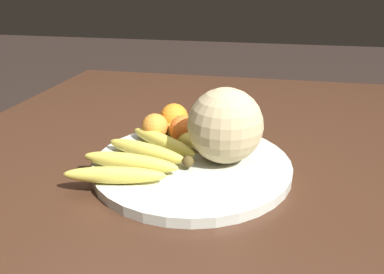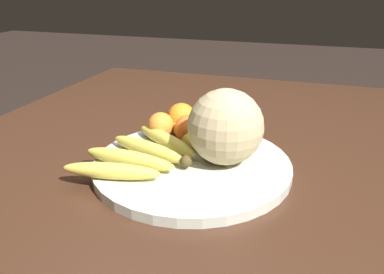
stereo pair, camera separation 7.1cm
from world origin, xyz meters
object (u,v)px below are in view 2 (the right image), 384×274
(banana_bunch, at_px, (151,149))
(kitchen_table, at_px, (194,184))
(orange_front_left, at_px, (222,119))
(melon, at_px, (225,127))
(orange_back_left, at_px, (236,130))
(orange_front_right, at_px, (181,117))
(fruit_bowl, at_px, (192,164))
(orange_back_right, at_px, (188,129))
(orange_mid_center, at_px, (161,125))

(banana_bunch, bearing_deg, kitchen_table, -109.66)
(kitchen_table, relative_size, orange_front_left, 20.20)
(melon, bearing_deg, orange_back_left, 179.37)
(melon, height_order, orange_front_right, melon)
(kitchen_table, bearing_deg, fruit_bowl, 14.94)
(orange_front_left, height_order, orange_back_left, orange_front_left)
(banana_bunch, distance_m, orange_back_right, 0.11)
(fruit_bowl, xyz_separation_m, melon, (-0.02, 0.06, 0.08))
(fruit_bowl, distance_m, banana_bunch, 0.09)
(kitchen_table, relative_size, banana_bunch, 4.39)
(orange_mid_center, bearing_deg, orange_front_right, 151.66)
(fruit_bowl, relative_size, orange_back_right, 6.65)
(orange_back_left, bearing_deg, melon, -0.63)
(orange_mid_center, xyz_separation_m, orange_back_right, (-0.00, 0.06, -0.00))
(orange_back_left, bearing_deg, fruit_bowl, -28.06)
(melon, height_order, orange_mid_center, melon)
(orange_mid_center, relative_size, orange_back_left, 1.04)
(banana_bunch, relative_size, orange_mid_center, 5.34)
(orange_back_left, height_order, orange_back_right, orange_back_right)
(orange_mid_center, bearing_deg, fruit_bowl, 49.21)
(orange_front_right, xyz_separation_m, orange_mid_center, (0.05, -0.03, -0.00))
(banana_bunch, xyz_separation_m, orange_front_left, (-0.16, 0.10, 0.02))
(melon, height_order, orange_back_left, melon)
(fruit_bowl, xyz_separation_m, orange_back_right, (-0.09, -0.04, 0.04))
(melon, bearing_deg, orange_front_right, -133.43)
(orange_back_right, bearing_deg, orange_back_left, 105.73)
(orange_mid_center, relative_size, orange_back_right, 1.00)
(orange_front_left, distance_m, orange_front_right, 0.09)
(banana_bunch, bearing_deg, melon, -152.36)
(orange_back_right, bearing_deg, orange_front_right, -148.27)
(banana_bunch, xyz_separation_m, orange_back_right, (-0.10, 0.04, 0.01))
(kitchen_table, relative_size, orange_back_left, 24.48)
(kitchen_table, height_order, orange_front_right, orange_front_right)
(fruit_bowl, bearing_deg, kitchen_table, -165.06)
(orange_mid_center, distance_m, orange_back_right, 0.06)
(fruit_bowl, bearing_deg, orange_back_left, 151.94)
(melon, bearing_deg, fruit_bowl, -75.42)
(orange_front_right, bearing_deg, melon, 46.57)
(banana_bunch, relative_size, orange_front_left, 4.60)
(fruit_bowl, relative_size, melon, 2.67)
(fruit_bowl, height_order, banana_bunch, banana_bunch)
(melon, relative_size, orange_mid_center, 2.48)
(orange_back_right, bearing_deg, banana_bunch, -24.74)
(orange_front_right, bearing_deg, banana_bunch, -4.34)
(orange_front_right, height_order, orange_back_right, orange_front_right)
(fruit_bowl, bearing_deg, orange_front_right, -153.08)
(kitchen_table, bearing_deg, orange_front_left, 152.98)
(orange_front_left, relative_size, orange_mid_center, 1.16)
(orange_front_left, distance_m, orange_back_left, 0.06)
(banana_bunch, relative_size, orange_back_right, 5.37)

